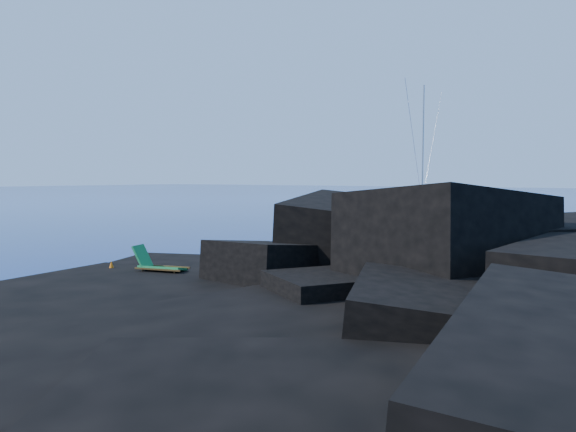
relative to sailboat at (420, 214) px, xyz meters
The scene contains 9 objects.
ground 44.49m from the sailboat, 85.70° to the right, with size 400.00×400.00×0.00m, color #040C3F.
headland 44.48m from the sailboat, 68.45° to the right, with size 24.00×24.00×3.60m, color black, non-canonical shape.
beach 44.56m from the sailboat, 79.87° to the right, with size 8.50×6.00×0.70m, color black.
surf_foam 40.24m from the sailboat, 78.04° to the right, with size 10.00×8.00×0.06m, color white, non-canonical shape.
sailboat is the anchor object (origin of this frame).
deck_chair 43.06m from the sailboat, 79.75° to the right, with size 1.81×0.79×1.24m, color #1C7F40, non-canonical shape.
towel 43.69m from the sailboat, 77.08° to the right, with size 1.92×0.91×0.05m, color white.
sunbather 43.69m from the sailboat, 77.08° to the right, with size 1.77×0.43×0.24m, color tan, non-canonical shape.
marker_cone 43.32m from the sailboat, 82.47° to the right, with size 0.34×0.34×0.53m, color orange.
Camera 1 is at (18.70, -11.08, 3.84)m, focal length 35.00 mm.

